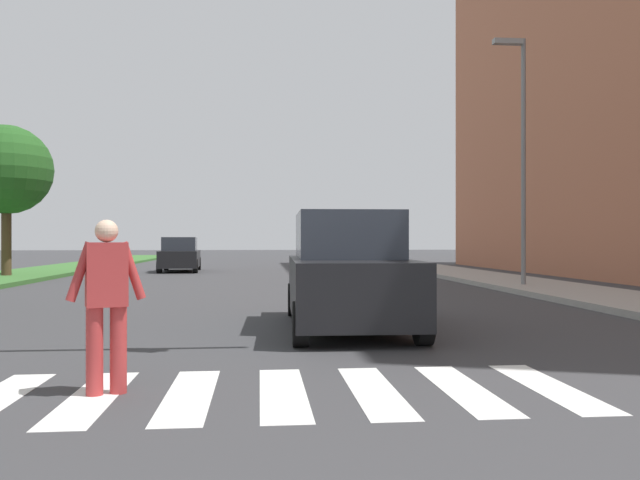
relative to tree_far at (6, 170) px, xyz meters
The scene contains 9 objects.
ground_plane 10.69m from the tree_far, 23.77° to the left, with size 140.00×140.00×0.00m, color #38383A.
crosswalk 21.64m from the tree_far, 64.91° to the right, with size 7.65×2.20×0.01m.
median_strip 4.56m from the tree_far, 89.79° to the left, with size 3.64×64.00×0.15m, color #386B2D.
tree_far is the anchor object (origin of this frame).
sidewalk_right 18.77m from the tree_far, ahead, with size 3.00×64.00×0.15m, color #9E9991.
street_lamp_right 18.85m from the tree_far, 20.80° to the right, with size 1.02×0.24×7.50m.
pedestrian_performer 21.05m from the tree_far, 66.78° to the right, with size 0.73×0.35×1.69m.
suv_crossing 18.72m from the tree_far, 52.72° to the right, with size 2.08×4.65×1.97m.
sedan_midblock 8.73m from the tree_far, 42.77° to the left, with size 2.02×4.29×1.64m.
Camera 1 is at (0.67, 0.60, 1.49)m, focal length 35.74 mm.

